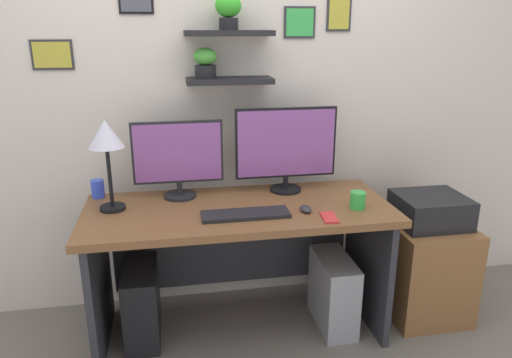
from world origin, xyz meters
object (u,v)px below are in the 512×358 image
at_px(drawer_cabinet, 423,268).
at_px(coffee_mug, 358,200).
at_px(desk, 238,239).
at_px(computer_tower_right, 333,292).
at_px(monitor_left, 178,157).
at_px(computer_mouse, 306,209).
at_px(keyboard, 245,214).
at_px(desk_lamp, 106,141).
at_px(pen_cup, 98,189).
at_px(printer, 430,210).
at_px(monitor_right, 286,147).
at_px(computer_tower_left, 142,303).
at_px(cell_phone, 329,217).

bearing_deg(drawer_cabinet, coffee_mug, -165.33).
height_order(desk, computer_tower_right, desk).
height_order(monitor_left, computer_mouse, monitor_left).
bearing_deg(monitor_left, coffee_mug, -20.99).
xyz_separation_m(keyboard, desk_lamp, (-0.66, 0.21, 0.36)).
xyz_separation_m(desk, computer_mouse, (0.33, -0.18, 0.23)).
height_order(coffee_mug, drawer_cabinet, coffee_mug).
relative_size(pen_cup, printer, 0.26).
relative_size(drawer_cabinet, printer, 1.50).
bearing_deg(desk, computer_mouse, -29.08).
xyz_separation_m(desk, pen_cup, (-0.75, 0.23, 0.26)).
xyz_separation_m(pen_cup, computer_tower_right, (1.28, -0.33, -0.59)).
bearing_deg(computer_mouse, monitor_left, 151.28).
xyz_separation_m(desk, monitor_right, (0.30, 0.16, 0.47)).
bearing_deg(computer_tower_right, monitor_right, 131.20).
height_order(pen_cup, computer_tower_left, pen_cup).
bearing_deg(keyboard, drawer_cabinet, 7.07).
bearing_deg(drawer_cabinet, keyboard, -172.93).
height_order(desk_lamp, pen_cup, desk_lamp).
relative_size(cell_phone, coffee_mug, 1.56).
bearing_deg(computer_mouse, coffee_mug, -0.63).
xyz_separation_m(cell_phone, computer_tower_left, (-0.96, 0.27, -0.55)).
height_order(desk_lamp, drawer_cabinet, desk_lamp).
relative_size(cell_phone, drawer_cabinet, 0.25).
distance_m(desk, cell_phone, 0.55).
distance_m(cell_phone, printer, 0.73).
distance_m(keyboard, coffee_mug, 0.59).
xyz_separation_m(computer_mouse, coffee_mug, (0.28, -0.00, 0.03)).
bearing_deg(drawer_cabinet, monitor_left, 171.23).
relative_size(monitor_right, cell_phone, 4.11).
bearing_deg(cell_phone, coffee_mug, 34.36).
xyz_separation_m(desk_lamp, computer_tower_right, (1.18, -0.12, -0.91)).
height_order(drawer_cabinet, computer_tower_left, drawer_cabinet).
height_order(desk_lamp, printer, desk_lamp).
xyz_separation_m(desk, cell_phone, (0.42, -0.29, 0.22)).
bearing_deg(computer_tower_right, printer, 4.55).
relative_size(cell_phone, computer_tower_right, 0.33).
distance_m(monitor_right, coffee_mug, 0.51).
xyz_separation_m(keyboard, computer_tower_right, (0.52, 0.09, -0.55)).
xyz_separation_m(cell_phone, pen_cup, (-1.17, 0.52, 0.05)).
bearing_deg(computer_tower_left, drawer_cabinet, -1.05).
distance_m(monitor_right, cell_phone, 0.53).
xyz_separation_m(printer, computer_tower_left, (-1.65, 0.03, -0.45)).
height_order(coffee_mug, computer_tower_right, coffee_mug).
bearing_deg(desk_lamp, computer_tower_right, -5.88).
height_order(computer_mouse, printer, computer_mouse).
distance_m(computer_mouse, computer_tower_left, 1.04).
bearing_deg(desk, computer_tower_left, -177.41).
height_order(cell_phone, printer, cell_phone).
distance_m(keyboard, cell_phone, 0.42).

